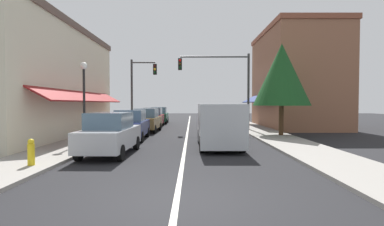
# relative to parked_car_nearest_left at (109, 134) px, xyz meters

# --- Properties ---
(ground_plane) EXTENTS (80.00, 80.00, 0.00)m
(ground_plane) POSITION_rel_parked_car_nearest_left_xyz_m (3.07, 12.09, -0.88)
(ground_plane) COLOR black
(sidewalk_left) EXTENTS (2.60, 56.00, 0.12)m
(sidewalk_left) POSITION_rel_parked_car_nearest_left_xyz_m (-2.43, 12.09, -0.82)
(sidewalk_left) COLOR gray
(sidewalk_left) RESTS_ON ground
(sidewalk_right) EXTENTS (2.60, 56.00, 0.12)m
(sidewalk_right) POSITION_rel_parked_car_nearest_left_xyz_m (8.57, 12.09, -0.82)
(sidewalk_right) COLOR gray
(sidewalk_right) RESTS_ON ground
(lane_center_stripe) EXTENTS (0.14, 52.00, 0.01)m
(lane_center_stripe) POSITION_rel_parked_car_nearest_left_xyz_m (3.07, 12.09, -0.88)
(lane_center_stripe) COLOR silver
(lane_center_stripe) RESTS_ON ground
(storefront_left_block) EXTENTS (5.39, 14.20, 7.10)m
(storefront_left_block) POSITION_rel_parked_car_nearest_left_xyz_m (-5.77, 6.09, 2.67)
(storefront_left_block) COLOR beige
(storefront_left_block) RESTS_ON ground
(storefront_right_block) EXTENTS (7.02, 10.20, 8.70)m
(storefront_right_block) POSITION_rel_parked_car_nearest_left_xyz_m (12.72, 14.09, 3.47)
(storefront_right_block) COLOR #8E5B42
(storefront_right_block) RESTS_ON ground
(parked_car_nearest_left) EXTENTS (1.86, 4.14, 1.77)m
(parked_car_nearest_left) POSITION_rel_parked_car_nearest_left_xyz_m (0.00, 0.00, 0.00)
(parked_car_nearest_left) COLOR #B7BABF
(parked_car_nearest_left) RESTS_ON ground
(parked_car_second_left) EXTENTS (1.87, 4.14, 1.77)m
(parked_car_second_left) POSITION_rel_parked_car_nearest_left_xyz_m (-0.20, 5.03, 0.00)
(parked_car_second_left) COLOR navy
(parked_car_second_left) RESTS_ON ground
(parked_car_third_left) EXTENTS (1.87, 4.15, 1.77)m
(parked_car_third_left) POSITION_rel_parked_car_nearest_left_xyz_m (-0.01, 9.82, 0.00)
(parked_car_third_left) COLOR brown
(parked_car_third_left) RESTS_ON ground
(parked_car_far_left) EXTENTS (1.84, 4.13, 1.77)m
(parked_car_far_left) POSITION_rel_parked_car_nearest_left_xyz_m (-0.15, 14.46, 0.00)
(parked_car_far_left) COLOR maroon
(parked_car_far_left) RESTS_ON ground
(parked_car_distant_left) EXTENTS (1.86, 4.14, 1.77)m
(parked_car_distant_left) POSITION_rel_parked_car_nearest_left_xyz_m (-0.12, 19.23, 0.00)
(parked_car_distant_left) COLOR #0F4C33
(parked_car_distant_left) RESTS_ON ground
(van_in_lane) EXTENTS (2.01, 5.18, 2.12)m
(van_in_lane) POSITION_rel_parked_car_nearest_left_xyz_m (4.73, 2.17, 0.27)
(van_in_lane) COLOR #B2B7BC
(van_in_lane) RESTS_ON ground
(traffic_signal_mast_arm) EXTENTS (5.63, 0.50, 6.07)m
(traffic_signal_mast_arm) POSITION_rel_parked_car_nearest_left_xyz_m (5.97, 10.77, 3.29)
(traffic_signal_mast_arm) COLOR #333333
(traffic_signal_mast_arm) RESTS_ON ground
(traffic_signal_left_corner) EXTENTS (2.25, 0.50, 5.89)m
(traffic_signal_left_corner) POSITION_rel_parked_car_nearest_left_xyz_m (-1.06, 12.62, 2.92)
(traffic_signal_left_corner) COLOR #333333
(traffic_signal_left_corner) RESTS_ON ground
(street_lamp_left_near) EXTENTS (0.36, 0.36, 4.24)m
(street_lamp_left_near) POSITION_rel_parked_car_nearest_left_xyz_m (-2.09, 2.72, 2.03)
(street_lamp_left_near) COLOR black
(street_lamp_left_near) RESTS_ON ground
(tree_right_near) EXTENTS (3.62, 3.62, 5.99)m
(tree_right_near) POSITION_rel_parked_car_nearest_left_xyz_m (9.15, 6.56, 3.11)
(tree_right_near) COLOR #4C331E
(tree_right_near) RESTS_ON ground
(fire_hydrant) EXTENTS (0.22, 0.22, 0.87)m
(fire_hydrant) POSITION_rel_parked_car_nearest_left_xyz_m (-1.86, -2.60, -0.33)
(fire_hydrant) COLOR gold
(fire_hydrant) RESTS_ON ground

